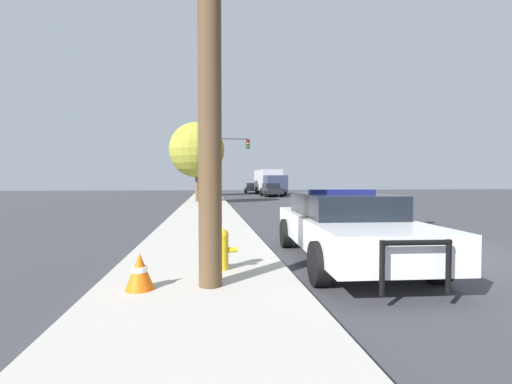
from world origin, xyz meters
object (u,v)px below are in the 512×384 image
Objects in this scene: car_background_oncoming at (271,190)px; traffic_cone at (140,271)px; traffic_light at (227,155)px; tree_sidewalk_mid at (197,150)px; fire_hydrant at (222,248)px; utility_pole at (209,2)px; police_car at (345,225)px; box_truck at (269,181)px; tree_sidewalk_far at (198,152)px; car_background_distant at (252,188)px.

traffic_cone is (-7.56, -30.60, -0.35)m from car_background_oncoming.
tree_sidewalk_mid is at bearing -111.92° from traffic_light.
car_background_oncoming is 31.52m from traffic_cone.
utility_pole is (-0.20, -0.89, 3.66)m from fire_hydrant.
police_car is 29.09m from car_background_oncoming.
box_truck is 14.95× the size of traffic_cone.
traffic_light reaches higher than traffic_cone.
box_truck is (7.10, 34.76, 1.12)m from fire_hydrant.
tree_sidewalk_mid is (-7.40, -10.04, 3.18)m from car_background_oncoming.
car_background_oncoming is 9.00m from tree_sidewalk_far.
box_truck is at bearing -94.02° from police_car.
traffic_cone is at bearing -96.24° from car_background_distant.
traffic_light is at bearing 84.20° from traffic_cone.
car_background_distant is 6.09m from box_truck.
tree_sidewalk_far is at bearing 92.30° from fire_hydrant.
traffic_light is 0.78× the size of tree_sidewalk_far.
box_truck is at bearing -99.59° from car_background_oncoming.
traffic_light is (1.56, 26.08, 3.54)m from fire_hydrant.
tree_sidewalk_mid is (-0.82, 20.53, -0.25)m from utility_pole.
police_car is at bearing 25.38° from traffic_cone.
traffic_light is 6.73m from tree_sidewalk_far.
police_car is at bearing 18.42° from fire_hydrant.
police_car is 0.94× the size of traffic_light.
traffic_light is at bearing 86.57° from fire_hydrant.
utility_pole is 3.90m from traffic_cone.
police_car is at bearing -87.77° from traffic_light.
utility_pole is 36.47m from box_truck.
car_background_oncoming is at bearing -93.94° from police_car.
traffic_cone is (-1.18, -0.92, -0.11)m from fire_hydrant.
tree_sidewalk_far is (-7.06, -8.50, 4.04)m from car_background_distant.
box_truck is 1.07× the size of tree_sidewalk_far.
traffic_light is at bearing 68.08° from tree_sidewalk_mid.
utility_pole reaches higher than fire_hydrant.
car_background_distant is 0.63× the size of tree_sidewalk_far.
fire_hydrant is 35.49m from box_truck.
traffic_light is at bearing 54.32° from box_truck.
fire_hydrant is 30.36m from car_background_oncoming.
tree_sidewalk_far is at bearing 115.28° from traffic_light.
tree_sidewalk_mid is 0.81× the size of tree_sidewalk_far.
box_truck is 1.32× the size of tree_sidewalk_mid.
utility_pole reaches higher than car_background_distant.
car_background_distant is (4.20, 14.55, -3.30)m from traffic_light.
car_background_oncoming is 0.59× the size of box_truck.
police_car is at bearing 32.27° from utility_pole.
utility_pole reaches higher than tree_sidewalk_mid.
utility_pole reaches higher than traffic_cone.
traffic_light is at bearing -102.85° from car_background_distant.
box_truck is (4.56, 33.91, 0.88)m from police_car.
utility_pole is 33.04m from tree_sidewalk_far.
police_car is 0.69× the size of box_truck.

